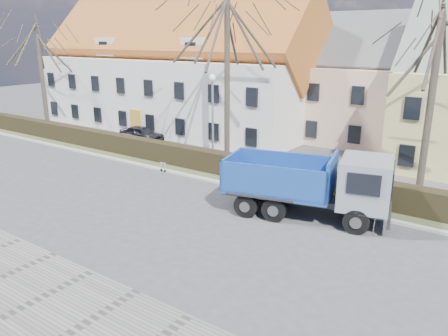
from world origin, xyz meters
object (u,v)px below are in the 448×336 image
Objects in this scene: dump_truck at (300,183)px; streetlight at (213,122)px; parked_car_a at (142,134)px; cart_frame at (161,166)px.

streetlight is at bearing 139.99° from dump_truck.
cart_frame is at bearing -135.81° from parked_car_a.
streetlight is 9.61m from parked_car_a.
cart_frame is at bearing -129.87° from streetlight.
streetlight is at bearing -114.76° from parked_car_a.
dump_truck is 1.31× the size of streetlight.
dump_truck is at bearing -119.96° from parked_car_a.
streetlight is 4.26m from cart_frame.
parked_car_a reaches higher than cart_frame.
dump_truck is 2.09× the size of parked_car_a.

